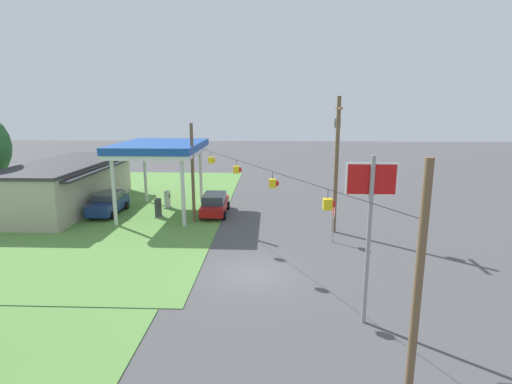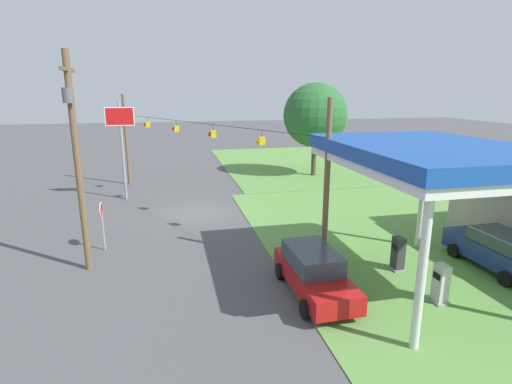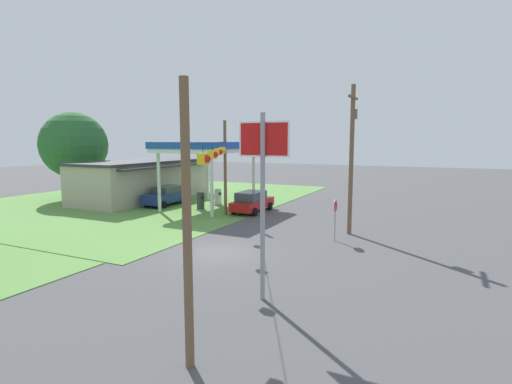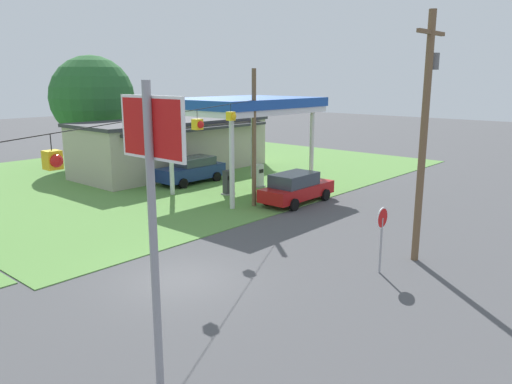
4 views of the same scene
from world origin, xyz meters
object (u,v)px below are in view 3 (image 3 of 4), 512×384
object	(u,v)px
gas_station_store	(144,180)
fuel_pump_far	(218,198)
stop_sign_overhead	(263,169)
gas_station_canopy	(209,148)
car_at_pumps_front	(252,202)
fuel_pump_near	(201,202)
car_at_pumps_rear	(166,195)
tree_behind_station	(74,145)
utility_pole_main	(352,152)
stop_sign_roadside	(335,211)

from	to	relation	value
gas_station_store	fuel_pump_far	xyz separation A→B (m)	(-0.12, -8.82, -1.28)
stop_sign_overhead	gas_station_canopy	bearing A→B (deg)	37.81
car_at_pumps_front	gas_station_store	bearing A→B (deg)	81.06
fuel_pump_near	car_at_pumps_rear	size ratio (longest dim) A/B	0.31
gas_station_store	tree_behind_station	bearing A→B (deg)	111.33
fuel_pump_far	tree_behind_station	world-z (taller)	tree_behind_station
fuel_pump_near	stop_sign_overhead	world-z (taller)	stop_sign_overhead
car_at_pumps_rear	tree_behind_station	world-z (taller)	tree_behind_station
gas_station_canopy	car_at_pumps_front	xyz separation A→B (m)	(-0.33, -4.40, -4.43)
fuel_pump_far	car_at_pumps_front	xyz separation A→B (m)	(-1.78, -4.40, 0.18)
gas_station_canopy	utility_pole_main	bearing A→B (deg)	-108.62
fuel_pump_near	car_at_pumps_front	bearing A→B (deg)	-75.73
fuel_pump_near	stop_sign_overhead	distance (m)	20.43
fuel_pump_near	stop_sign_roadside	size ratio (longest dim) A/B	0.62
fuel_pump_near	stop_sign_overhead	xyz separation A→B (m)	(-15.23, -12.94, 4.24)
gas_station_store	utility_pole_main	size ratio (longest dim) A/B	1.60
gas_station_store	fuel_pump_near	world-z (taller)	gas_station_store
fuel_pump_far	car_at_pumps_front	bearing A→B (deg)	-111.98
gas_station_canopy	fuel_pump_far	size ratio (longest dim) A/B	5.72
car_at_pumps_rear	fuel_pump_near	bearing A→B (deg)	77.70
gas_station_store	fuel_pump_near	bearing A→B (deg)	-108.85
fuel_pump_near	utility_pole_main	distance (m)	14.59
car_at_pumps_front	car_at_pumps_rear	xyz separation A→B (m)	(-0.20, 8.80, 0.01)
fuel_pump_far	car_at_pumps_front	size ratio (longest dim) A/B	0.31
fuel_pump_far	tree_behind_station	bearing A→B (deg)	99.18
fuel_pump_near	stop_sign_roadside	world-z (taller)	stop_sign_roadside
car_at_pumps_front	fuel_pump_far	bearing A→B (deg)	67.23
car_at_pumps_front	stop_sign_overhead	distance (m)	18.88
gas_station_store	fuel_pump_far	bearing A→B (deg)	-90.76
car_at_pumps_front	tree_behind_station	size ratio (longest dim) A/B	0.57
stop_sign_overhead	tree_behind_station	xyz separation A→B (m)	(15.61, 28.50, 0.56)
fuel_pump_near	utility_pole_main	size ratio (longest dim) A/B	0.16
gas_station_store	car_at_pumps_front	distance (m)	13.40
car_at_pumps_rear	stop_sign_roadside	world-z (taller)	stop_sign_roadside
utility_pole_main	fuel_pump_near	bearing A→B (deg)	77.05
gas_station_store	fuel_pump_near	distance (m)	9.41
fuel_pump_near	gas_station_store	bearing A→B (deg)	71.15
gas_station_store	car_at_pumps_front	xyz separation A→B (m)	(-1.89, -13.22, -1.10)
gas_station_canopy	stop_sign_roadside	distance (m)	15.18
car_at_pumps_front	utility_pole_main	distance (m)	10.95
fuel_pump_far	car_at_pumps_rear	world-z (taller)	car_at_pumps_rear
fuel_pump_near	car_at_pumps_front	xyz separation A→B (m)	(1.12, -4.40, 0.18)
gas_station_canopy	car_at_pumps_rear	bearing A→B (deg)	96.79
stop_sign_roadside	stop_sign_overhead	bearing A→B (deg)	-1.06
fuel_pump_far	stop_sign_overhead	world-z (taller)	stop_sign_overhead
car_at_pumps_rear	tree_behind_station	bearing A→B (deg)	-87.67
fuel_pump_near	tree_behind_station	distance (m)	16.29
tree_behind_station	stop_sign_roadside	bearing A→B (deg)	-101.24
car_at_pumps_rear	stop_sign_overhead	size ratio (longest dim) A/B	0.71
utility_pole_main	car_at_pumps_front	bearing A→B (deg)	65.12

